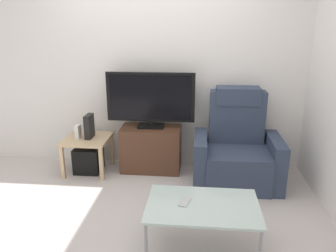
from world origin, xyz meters
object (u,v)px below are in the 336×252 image
at_px(game_console, 89,126).
at_px(cell_phone, 185,202).
at_px(tv_stand, 151,149).
at_px(side_table, 87,143).
at_px(coffee_table, 203,207).
at_px(recliner_armchair, 237,151).
at_px(subwoofer_box, 89,159).
at_px(book_upright, 78,132).
at_px(television, 150,99).

xyz_separation_m(game_console, cell_phone, (1.23, -1.36, -0.18)).
bearing_deg(tv_stand, side_table, -170.95).
xyz_separation_m(side_table, coffee_table, (1.41, -1.37, 0.00)).
distance_m(recliner_armchair, subwoofer_box, 1.83).
height_order(subwoofer_box, coffee_table, coffee_table).
bearing_deg(game_console, cell_phone, -47.80).
relative_size(book_upright, coffee_table, 0.18).
bearing_deg(tv_stand, subwoofer_box, -170.95).
relative_size(game_console, coffee_table, 0.32).
bearing_deg(book_upright, coffee_table, -41.76).
distance_m(side_table, subwoofer_box, 0.22).
distance_m(tv_stand, side_table, 0.79).
xyz_separation_m(book_upright, cell_phone, (1.37, -1.33, -0.12)).
distance_m(tv_stand, recliner_armchair, 1.06).
height_order(side_table, cell_phone, side_table).
relative_size(television, cell_phone, 7.13).
bearing_deg(subwoofer_box, book_upright, -168.69).
height_order(television, cell_phone, television).
bearing_deg(game_console, recliner_armchair, -3.20).
bearing_deg(book_upright, tv_stand, 9.31).
relative_size(coffee_table, cell_phone, 6.00).
relative_size(television, side_table, 1.98).
xyz_separation_m(television, subwoofer_box, (-0.78, -0.14, -0.76)).
xyz_separation_m(side_table, game_console, (0.03, 0.01, 0.21)).
relative_size(side_table, subwoofer_box, 1.71).
xyz_separation_m(tv_stand, book_upright, (-0.88, -0.14, 0.24)).
xyz_separation_m(recliner_armchair, coffee_table, (-0.40, -1.28, 0.00)).
distance_m(recliner_armchair, cell_phone, 1.37).
bearing_deg(coffee_table, tv_stand, 113.14).
bearing_deg(side_table, tv_stand, 9.05).
distance_m(side_table, book_upright, 0.18).
xyz_separation_m(tv_stand, subwoofer_box, (-0.78, -0.12, -0.12)).
bearing_deg(subwoofer_box, recliner_armchair, -2.83).
relative_size(subwoofer_box, game_console, 1.09).
relative_size(tv_stand, television, 0.69).
bearing_deg(tv_stand, television, 90.00).
bearing_deg(tv_stand, cell_phone, -71.51).
xyz_separation_m(recliner_armchair, book_upright, (-1.91, 0.07, 0.15)).
distance_m(subwoofer_box, coffee_table, 1.98).
bearing_deg(recliner_armchair, coffee_table, -95.34).
xyz_separation_m(tv_stand, recliner_armchair, (1.03, -0.21, 0.09)).
distance_m(tv_stand, cell_phone, 1.56).
distance_m(side_table, cell_phone, 1.85).
distance_m(television, subwoofer_box, 1.10).
distance_m(television, side_table, 0.96).
height_order(tv_stand, television, television).
distance_m(tv_stand, game_console, 0.81).
height_order(tv_stand, recliner_armchair, recliner_armchair).
height_order(coffee_table, cell_phone, cell_phone).
height_order(book_upright, cell_phone, book_upright).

